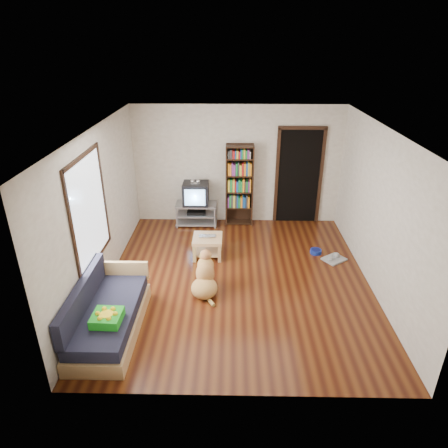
{
  "coord_description": "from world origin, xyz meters",
  "views": [
    {
      "loc": [
        -0.12,
        -5.9,
        3.84
      ],
      "look_at": [
        -0.25,
        0.35,
        0.9
      ],
      "focal_mm": 32.0,
      "sensor_mm": 36.0,
      "label": 1
    }
  ],
  "objects_px": {
    "grey_rag": "(334,259)",
    "coffee_table": "(208,243)",
    "dog_bowl": "(316,251)",
    "dog": "(205,278)",
    "laptop": "(207,237)",
    "bookshelf": "(239,181)",
    "sofa": "(107,316)",
    "tv_stand": "(196,213)",
    "green_cushion": "(107,318)",
    "crt_tv": "(196,193)"
  },
  "relations": [
    {
      "from": "green_cushion",
      "to": "bookshelf",
      "type": "bearing_deg",
      "value": 67.67
    },
    {
      "from": "laptop",
      "to": "dog",
      "type": "height_order",
      "value": "dog"
    },
    {
      "from": "crt_tv",
      "to": "grey_rag",
      "type": "bearing_deg",
      "value": -29.77
    },
    {
      "from": "green_cushion",
      "to": "tv_stand",
      "type": "distance_m",
      "value": 4.05
    },
    {
      "from": "dog_bowl",
      "to": "bookshelf",
      "type": "distance_m",
      "value": 2.25
    },
    {
      "from": "grey_rag",
      "to": "coffee_table",
      "type": "relative_size",
      "value": 0.73
    },
    {
      "from": "bookshelf",
      "to": "laptop",
      "type": "bearing_deg",
      "value": -111.79
    },
    {
      "from": "grey_rag",
      "to": "dog",
      "type": "xyz_separation_m",
      "value": [
        -2.38,
        -1.06,
        0.24
      ]
    },
    {
      "from": "crt_tv",
      "to": "green_cushion",
      "type": "bearing_deg",
      "value": -102.07
    },
    {
      "from": "crt_tv",
      "to": "bookshelf",
      "type": "relative_size",
      "value": 0.32
    },
    {
      "from": "bookshelf",
      "to": "dog",
      "type": "bearing_deg",
      "value": -102.44
    },
    {
      "from": "tv_stand",
      "to": "dog_bowl",
      "type": "bearing_deg",
      "value": -27.97
    },
    {
      "from": "laptop",
      "to": "sofa",
      "type": "bearing_deg",
      "value": -124.22
    },
    {
      "from": "dog_bowl",
      "to": "sofa",
      "type": "height_order",
      "value": "sofa"
    },
    {
      "from": "dog_bowl",
      "to": "sofa",
      "type": "bearing_deg",
      "value": -145.61
    },
    {
      "from": "dog_bowl",
      "to": "dog",
      "type": "height_order",
      "value": "dog"
    },
    {
      "from": "grey_rag",
      "to": "sofa",
      "type": "distance_m",
      "value": 4.27
    },
    {
      "from": "green_cushion",
      "to": "crt_tv",
      "type": "xyz_separation_m",
      "value": [
        0.85,
        3.98,
        0.26
      ]
    },
    {
      "from": "dog_bowl",
      "to": "coffee_table",
      "type": "relative_size",
      "value": 0.4
    },
    {
      "from": "sofa",
      "to": "coffee_table",
      "type": "distance_m",
      "value": 2.56
    },
    {
      "from": "coffee_table",
      "to": "dog",
      "type": "xyz_separation_m",
      "value": [
        0.02,
        -1.18,
        -0.03
      ]
    },
    {
      "from": "dog",
      "to": "sofa",
      "type": "bearing_deg",
      "value": -142.38
    },
    {
      "from": "sofa",
      "to": "green_cushion",
      "type": "bearing_deg",
      "value": -69.0
    },
    {
      "from": "laptop",
      "to": "bookshelf",
      "type": "bearing_deg",
      "value": 64.95
    },
    {
      "from": "green_cushion",
      "to": "coffee_table",
      "type": "distance_m",
      "value": 2.8
    },
    {
      "from": "grey_rag",
      "to": "crt_tv",
      "type": "distance_m",
      "value": 3.24
    },
    {
      "from": "sofa",
      "to": "coffee_table",
      "type": "height_order",
      "value": "sofa"
    },
    {
      "from": "bookshelf",
      "to": "dog",
      "type": "height_order",
      "value": "bookshelf"
    },
    {
      "from": "laptop",
      "to": "sofa",
      "type": "relative_size",
      "value": 0.18
    },
    {
      "from": "grey_rag",
      "to": "tv_stand",
      "type": "bearing_deg",
      "value": 150.57
    },
    {
      "from": "dog_bowl",
      "to": "coffee_table",
      "type": "bearing_deg",
      "value": -176.4
    },
    {
      "from": "sofa",
      "to": "dog",
      "type": "bearing_deg",
      "value": 37.62
    },
    {
      "from": "green_cushion",
      "to": "grey_rag",
      "type": "relative_size",
      "value": 0.94
    },
    {
      "from": "crt_tv",
      "to": "sofa",
      "type": "relative_size",
      "value": 0.32
    },
    {
      "from": "grey_rag",
      "to": "dog",
      "type": "relative_size",
      "value": 0.47
    },
    {
      "from": "laptop",
      "to": "sofa",
      "type": "xyz_separation_m",
      "value": [
        -1.3,
        -2.17,
        -0.15
      ]
    },
    {
      "from": "dog_bowl",
      "to": "dog",
      "type": "relative_size",
      "value": 0.26
    },
    {
      "from": "dog_bowl",
      "to": "bookshelf",
      "type": "relative_size",
      "value": 0.12
    },
    {
      "from": "dog_bowl",
      "to": "coffee_table",
      "type": "height_order",
      "value": "coffee_table"
    },
    {
      "from": "dog_bowl",
      "to": "tv_stand",
      "type": "relative_size",
      "value": 0.24
    },
    {
      "from": "dog",
      "to": "laptop",
      "type": "bearing_deg",
      "value": 91.21
    },
    {
      "from": "grey_rag",
      "to": "sofa",
      "type": "bearing_deg",
      "value": -150.67
    },
    {
      "from": "tv_stand",
      "to": "crt_tv",
      "type": "relative_size",
      "value": 1.55
    },
    {
      "from": "grey_rag",
      "to": "tv_stand",
      "type": "height_order",
      "value": "tv_stand"
    },
    {
      "from": "sofa",
      "to": "coffee_table",
      "type": "xyz_separation_m",
      "value": [
        1.3,
        2.2,
        0.02
      ]
    },
    {
      "from": "green_cushion",
      "to": "dog_bowl",
      "type": "xyz_separation_m",
      "value": [
        3.29,
        2.66,
        -0.44
      ]
    },
    {
      "from": "grey_rag",
      "to": "dog",
      "type": "bearing_deg",
      "value": -155.98
    },
    {
      "from": "grey_rag",
      "to": "coffee_table",
      "type": "height_order",
      "value": "coffee_table"
    },
    {
      "from": "crt_tv",
      "to": "dog",
      "type": "height_order",
      "value": "crt_tv"
    },
    {
      "from": "grey_rag",
      "to": "crt_tv",
      "type": "bearing_deg",
      "value": 150.23
    }
  ]
}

